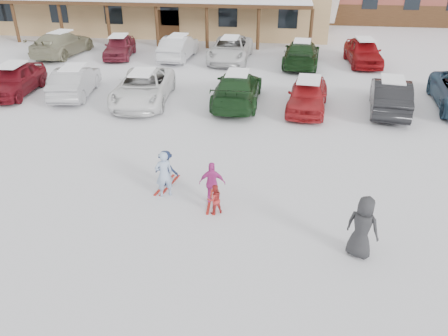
# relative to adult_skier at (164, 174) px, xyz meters

# --- Properties ---
(ground) EXTENTS (160.00, 160.00, 0.00)m
(ground) POSITION_rel_adult_skier_xyz_m (1.51, -0.83, -0.75)
(ground) COLOR white
(ground) RESTS_ON ground
(adult_skier) EXTENTS (0.65, 0.59, 1.50)m
(adult_skier) POSITION_rel_adult_skier_xyz_m (0.00, 0.00, 0.00)
(adult_skier) COLOR #9AB2D4
(adult_skier) RESTS_ON ground
(toddler_red) EXTENTS (0.56, 0.52, 0.92)m
(toddler_red) POSITION_rel_adult_skier_xyz_m (1.66, -0.75, -0.29)
(toddler_red) COLOR #B22928
(toddler_red) RESTS_ON ground
(child_navy) EXTENTS (0.87, 0.60, 1.22)m
(child_navy) POSITION_rel_adult_skier_xyz_m (-0.10, 0.61, -0.14)
(child_navy) COLOR #16203E
(child_navy) RESTS_ON ground
(skis_child_navy) EXTENTS (0.48, 1.41, 0.03)m
(skis_child_navy) POSITION_rel_adult_skier_xyz_m (-0.10, 0.61, -0.74)
(skis_child_navy) COLOR #A21F17
(skis_child_navy) RESTS_ON ground
(child_magenta) EXTENTS (0.80, 0.37, 1.34)m
(child_magenta) POSITION_rel_adult_skier_xyz_m (1.51, -0.19, -0.08)
(child_magenta) COLOR #C2318F
(child_magenta) RESTS_ON ground
(skis_child_magenta) EXTENTS (0.28, 1.41, 0.03)m
(skis_child_magenta) POSITION_rel_adult_skier_xyz_m (1.51, -0.19, -0.74)
(skis_child_magenta) COLOR #A21F17
(skis_child_magenta) RESTS_ON ground
(bystander_dark) EXTENTS (0.98, 0.87, 1.68)m
(bystander_dark) POSITION_rel_adult_skier_xyz_m (5.54, -2.12, 0.09)
(bystander_dark) COLOR #272729
(bystander_dark) RESTS_ON ground
(parked_car_0) EXTENTS (2.14, 4.56, 1.51)m
(parked_car_0) POSITION_rel_adult_skier_xyz_m (-9.93, 8.55, 0.00)
(parked_car_0) COLOR maroon
(parked_car_0) RESTS_ON ground
(parked_car_1) EXTENTS (2.15, 4.56, 1.44)m
(parked_car_1) POSITION_rel_adult_skier_xyz_m (-6.83, 8.74, -0.03)
(parked_car_1) COLOR #A1A2A5
(parked_car_1) RESTS_ON ground
(parked_car_2) EXTENTS (2.86, 5.46, 1.47)m
(parked_car_2) POSITION_rel_adult_skier_xyz_m (-3.18, 8.27, -0.02)
(parked_car_2) COLOR white
(parked_car_2) RESTS_ON ground
(parked_car_3) EXTENTS (2.14, 5.18, 1.50)m
(parked_car_3) POSITION_rel_adult_skier_xyz_m (1.30, 8.62, -0.00)
(parked_car_3) COLOR #193A1A
(parked_car_3) RESTS_ON ground
(parked_car_4) EXTENTS (2.16, 4.41, 1.45)m
(parked_car_4) POSITION_rel_adult_skier_xyz_m (4.57, 8.21, -0.03)
(parked_car_4) COLOR #AB1E22
(parked_car_4) RESTS_ON ground
(parked_car_5) EXTENTS (2.22, 4.74, 1.50)m
(parked_car_5) POSITION_rel_adult_skier_xyz_m (8.25, 8.53, 0.00)
(parked_car_5) COLOR black
(parked_car_5) RESTS_ON ground
(parked_car_7) EXTENTS (2.67, 5.53, 1.55)m
(parked_car_7) POSITION_rel_adult_skier_xyz_m (-11.27, 16.52, 0.03)
(parked_car_7) COLOR gray
(parked_car_7) RESTS_ON ground
(parked_car_8) EXTENTS (2.21, 4.29, 1.40)m
(parked_car_8) POSITION_rel_adult_skier_xyz_m (-7.34, 16.58, -0.05)
(parked_car_8) COLOR maroon
(parked_car_8) RESTS_ON ground
(parked_car_9) EXTENTS (1.82, 4.63, 1.50)m
(parked_car_9) POSITION_rel_adult_skier_xyz_m (-3.39, 16.62, 0.00)
(parked_car_9) COLOR silver
(parked_car_9) RESTS_ON ground
(parked_car_10) EXTENTS (2.59, 5.36, 1.47)m
(parked_car_10) POSITION_rel_adult_skier_xyz_m (-0.03, 16.64, -0.02)
(parked_car_10) COLOR silver
(parked_car_10) RESTS_ON ground
(parked_car_11) EXTENTS (2.49, 5.31, 1.50)m
(parked_car_11) POSITION_rel_adult_skier_xyz_m (4.45, 16.04, -0.00)
(parked_car_11) COLOR black
(parked_car_11) RESTS_ON ground
(parked_car_12) EXTENTS (2.15, 4.69, 1.56)m
(parked_car_12) POSITION_rel_adult_skier_xyz_m (8.24, 16.84, 0.03)
(parked_car_12) COLOR maroon
(parked_car_12) RESTS_ON ground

